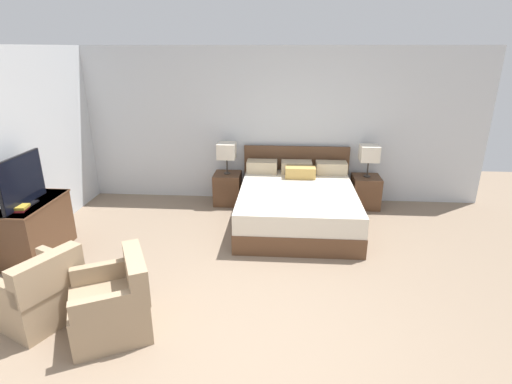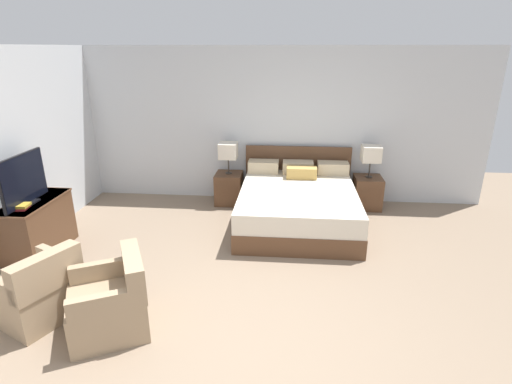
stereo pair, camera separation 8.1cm
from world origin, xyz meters
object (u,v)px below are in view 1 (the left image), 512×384
Objects in this scene: book_blue_cover at (17,207)px; armchair_companion at (114,305)px; nightstand_left at (228,188)px; nightstand_right at (365,192)px; table_lamp_right at (369,154)px; dresser at (36,228)px; book_red_cover at (18,209)px; tv at (22,182)px; armchair_by_window at (39,294)px; bed at (297,204)px; table_lamp_left at (227,151)px.

book_blue_cover is 0.25× the size of armchair_companion.
nightstand_right is at bearing 0.00° from nightstand_left.
table_lamp_right is (0.00, 0.00, 0.66)m from nightstand_right.
nightstand_left is at bearing 42.60° from dresser.
book_red_cover reaches higher than dresser.
dresser is 1.12× the size of armchair_companion.
nightstand_right is 4.50m from armchair_companion.
tv is (-4.54, -2.11, 0.11)m from table_lamp_right.
tv reaches higher than armchair_by_window.
dresser is 4.41× the size of book_blue_cover.
table_lamp_left reaches higher than bed.
armchair_by_window is at bearing -138.88° from nightstand_right.
armchair_by_window reaches higher than nightstand_left.
table_lamp_right is 5.00m from dresser.
table_lamp_right is at bearing 0.04° from nightstand_left.
table_lamp_right is 2.87× the size of book_red_cover.
book_red_cover is 0.20× the size of armchair_companion.
armchair_by_window is at bearing -113.24° from nightstand_left.
nightstand_right is at bearing 49.01° from armchair_companion.
table_lamp_left is at bearing 46.49° from book_red_cover.
table_lamp_right is 2.26× the size of book_blue_cover.
nightstand_right is 2.44m from table_lamp_left.
tv is 0.31m from book_blue_cover.
book_red_cover reaches higher than nightstand_right.
tv is at bearing -155.08° from table_lamp_right.
bed is 3.62m from armchair_by_window.
dresser is 1.49m from armchair_by_window.
table_lamp_left is at bearing 43.94° from tv.
dresser is 1.13× the size of armchair_by_window.
table_lamp_right is at bearing 90.00° from nightstand_right.
table_lamp_right reaches higher than nightstand_right.
book_red_cover is at bearing 144.85° from armchair_companion.
armchair_companion is (-2.95, -3.39, 0.02)m from nightstand_right.
dresser reaches higher than nightstand_right.
nightstand_left is (-1.17, 0.75, -0.04)m from bed.
dresser is (-2.19, -2.01, 0.11)m from nightstand_left.
nightstand_right is 5.09m from book_red_cover.
tv reaches higher than book_red_cover.
armchair_by_window is (-3.76, -3.28, 0.02)m from nightstand_right.
nightstand_left is 1.00× the size of table_lamp_left.
armchair_companion is at bearing -40.97° from dresser.
nightstand_right is 0.58× the size of armchair_by_window.
book_blue_cover is at bearing -133.65° from nightstand_left.
dresser is at bearing 91.59° from tv.
table_lamp_left is 2.26× the size of book_blue_cover.
book_red_cover is (0.02, -0.27, 0.37)m from dresser.
tv reaches higher than nightstand_left.
tv is at bearing -136.08° from nightstand_left.
bed is 9.05× the size of book_blue_cover.
table_lamp_right is at bearing 26.84° from book_red_cover.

